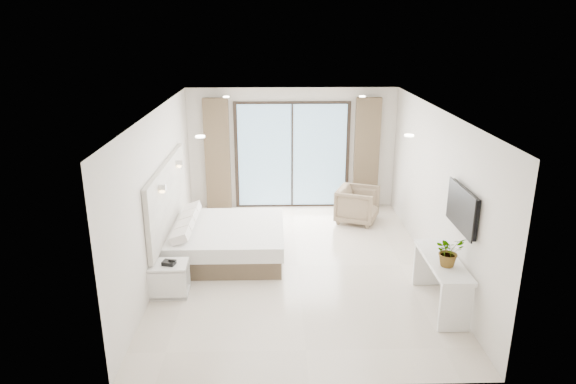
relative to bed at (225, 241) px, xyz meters
name	(u,v)px	position (x,y,z in m)	size (l,w,h in m)	color
ground	(298,266)	(1.29, -0.43, -0.30)	(6.20, 6.20, 0.00)	beige
room_shell	(285,167)	(1.09, 0.34, 1.28)	(4.62, 6.22, 2.72)	silver
bed	(225,241)	(0.00, 0.00, 0.00)	(2.04, 1.95, 0.71)	brown
nightstand	(170,279)	(-0.73, -1.35, -0.04)	(0.58, 0.48, 0.51)	white
phone	(169,263)	(-0.72, -1.38, 0.25)	(0.19, 0.15, 0.06)	black
console_desk	(442,272)	(3.33, -1.81, 0.25)	(0.46, 1.48, 0.77)	white
plant	(449,254)	(3.33, -2.01, 0.64)	(0.39, 0.44, 0.34)	#33662D
armchair	(357,203)	(2.64, 1.65, 0.11)	(0.80, 0.75, 0.82)	#886D59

